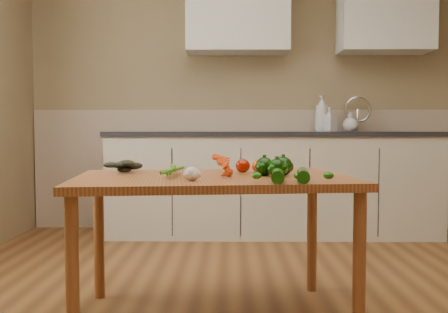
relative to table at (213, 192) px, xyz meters
The scene contains 18 objects.
room 0.68m from the table, 11.55° to the right, with size 4.04×5.04×2.64m.
counter_run 2.02m from the table, 76.82° to the left, with size 2.84×0.64×1.14m.
upper_cabinets 2.60m from the table, 70.05° to the left, with size 2.15×0.35×0.70m.
table is the anchor object (origin of this frame).
soap_bottle_a 2.31m from the table, 66.63° to the left, with size 0.13×0.13×0.33m, color silver.
soap_bottle_b 2.28m from the table, 64.83° to the left, with size 0.10×0.10×0.21m, color silver.
soap_bottle_c 2.40m from the table, 60.98° to the left, with size 0.13×0.13×0.17m, color silver.
carrot_bunch 0.11m from the table, 143.31° to the left, with size 0.24×0.18×0.06m, color red, non-canonical shape.
leafy_greens 0.52m from the table, 157.24° to the left, with size 0.18×0.17×0.09m, color black, non-canonical shape.
garlic_bulb 0.27m from the table, 110.08° to the right, with size 0.07×0.07×0.06m, color beige.
pepper_a 0.28m from the table, ahead, with size 0.09×0.09×0.09m, color black.
pepper_b 0.37m from the table, ahead, with size 0.09×0.09×0.09m, color black.
pepper_c 0.33m from the table, ahead, with size 0.08×0.08×0.08m, color black.
tomato_a 0.28m from the table, 54.25° to the left, with size 0.07×0.07×0.07m, color #901402.
tomato_b 0.32m from the table, 39.73° to the left, with size 0.07×0.07×0.07m, color #CB4805.
tomato_c 0.39m from the table, 28.21° to the left, with size 0.07×0.07×0.07m, color #CB4805.
zucchini_a 0.48m from the table, 33.67° to the right, with size 0.06×0.06×0.21m, color #114E08.
zucchini_b 0.42m from the table, 45.71° to the right, with size 0.05×0.05×0.18m, color #114E08.
Camera 1 is at (-0.17, -2.15, 0.91)m, focal length 40.00 mm.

